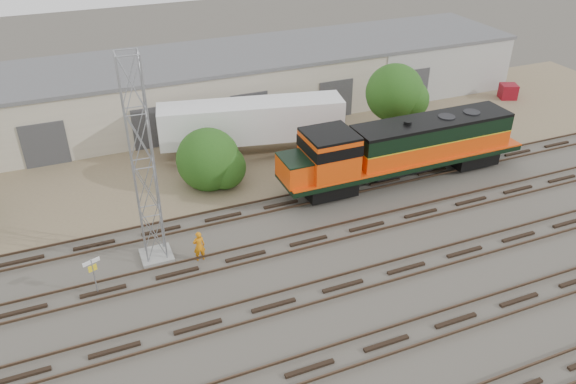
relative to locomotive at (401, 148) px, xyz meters
name	(u,v)px	position (x,y,z in m)	size (l,w,h in m)	color
ground	(319,256)	(-9.03, -6.00, -2.51)	(140.00, 140.00, 0.00)	#47423A
dirt_strip	(239,150)	(-9.03, 9.00, -2.50)	(80.00, 16.00, 0.02)	#726047
tracks	(343,286)	(-9.03, -9.00, -2.44)	(80.00, 20.40, 0.28)	black
warehouse	(210,86)	(-8.98, 16.98, 0.14)	(58.40, 10.40, 5.30)	beige
locomotive	(401,148)	(0.00, 0.00, 0.00)	(18.37, 3.22, 4.41)	black
signal_tower	(144,168)	(-17.79, -2.47, 3.35)	(1.77, 1.77, 12.03)	gray
sign_post	(93,270)	(-21.30, -4.47, -0.94)	(0.88, 0.35, 2.25)	gray
worker	(199,246)	(-15.51, -3.69, -1.56)	(0.70, 0.46, 1.91)	orange
semi_trailer	(256,122)	(-7.91, 7.82, 0.18)	(14.18, 5.46, 4.28)	white
dumpster_blue	(405,102)	(7.64, 11.06, -1.76)	(1.60, 1.50, 1.50)	navy
dumpster_red	(508,91)	(18.38, 9.73, -1.81)	(1.50, 1.40, 1.40)	maroon
tree_mid	(212,162)	(-12.39, 4.38, -0.67)	(4.66, 4.44, 4.44)	#382619
tree_east	(398,94)	(3.52, 6.19, 1.28)	(4.84, 4.61, 6.23)	#382619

